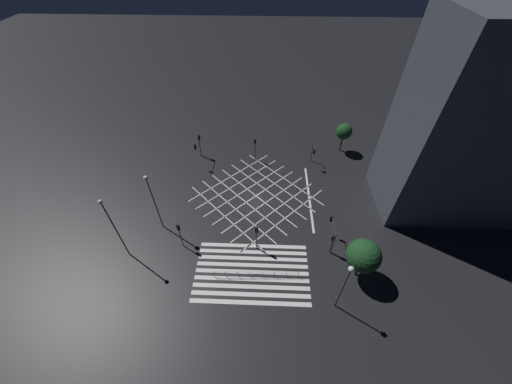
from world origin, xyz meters
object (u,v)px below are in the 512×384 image
Objects in this scene: traffic_light_ne_cross at (313,151)px; street_lamp_far at (347,279)px; traffic_light_se_main at (332,240)px; traffic_light_median_south at (257,233)px; traffic_light_se_cross at (332,228)px; street_tree_far at (364,256)px; street_lamp_west at (111,222)px; traffic_light_median_north at (255,145)px; traffic_light_nw_main at (200,141)px; traffic_light_sw_cross at (179,231)px; street_tree_near at (344,132)px; traffic_light_nw_cross at (197,145)px; street_lamp_east at (151,192)px.

traffic_light_ne_cross is 23.63m from street_lamp_far.
traffic_light_median_south is at bearing -1.61° from traffic_light_se_main.
traffic_light_median_south reaches higher than traffic_light_se_cross.
traffic_light_se_main is at bearing 87.49° from street_lamp_far.
traffic_light_se_main is (-0.20, -1.51, -0.34)m from traffic_light_se_cross.
street_lamp_west is at bearing 176.54° from street_tree_far.
street_lamp_far is 1.37× the size of street_tree_far.
traffic_light_median_north is 0.43× the size of street_lamp_west.
traffic_light_sw_cross is (0.90, -18.30, 0.00)m from traffic_light_nw_main.
street_lamp_west is (-23.68, -18.04, 3.48)m from traffic_light_ne_cross.
street_lamp_west is 36.62m from street_tree_near.
traffic_light_nw_cross is 1.08× the size of traffic_light_median_north.
street_lamp_west reaches higher than street_lamp_far.
traffic_light_sw_cross is at bearing -40.27° from street_lamp_east.
street_lamp_west is 1.88× the size of street_tree_near.
street_tree_far reaches higher than traffic_light_nw_main.
street_lamp_far is at bearing -111.60° from traffic_light_sw_cross.
traffic_light_se_main is 0.35× the size of street_lamp_west.
traffic_light_median_north is at bearing 95.10° from traffic_light_nw_cross.
traffic_light_sw_cross is 30.74m from street_tree_near.
traffic_light_nw_cross is at bearing 51.09° from traffic_light_se_cross.
traffic_light_median_north is 23.99m from street_tree_far.
street_tree_near is at bearing -103.13° from traffic_light_se_main.
street_lamp_east reaches higher than street_lamp_far.
street_lamp_far is (18.48, -25.26, 2.72)m from traffic_light_nw_main.
traffic_light_nw_main is 23.79m from street_tree_near.
traffic_light_ne_cross is at bearing 37.31° from street_lamp_west.
traffic_light_se_cross is 1.56m from traffic_light_se_main.
street_tree_far is (23.78, -5.96, -2.66)m from street_lamp_east.
traffic_light_median_north reaches higher than traffic_light_se_cross.
traffic_light_ne_cross is 0.39× the size of street_lamp_west.
traffic_light_median_south is 0.43× the size of street_lamp_west.
traffic_light_ne_cross is at bearing -142.02° from street_tree_near.
traffic_light_median_south is 8.82m from traffic_light_se_main.
traffic_light_median_north is (-0.88, 17.43, 0.05)m from traffic_light_median_south.
traffic_light_median_south is 11.31m from street_lamp_far.
street_lamp_far is 5.13m from street_tree_far.
traffic_light_se_main is (17.87, -0.26, -0.52)m from traffic_light_sw_cross.
traffic_light_median_north is at bearing 51.83° from street_lamp_east.
traffic_light_se_cross is 24.74m from street_lamp_west.
traffic_light_median_south is (9.97, -18.32, -0.00)m from traffic_light_nw_main.
traffic_light_nw_main is at bearing -174.30° from street_tree_near.
street_lamp_east is (-2.40, -15.50, 3.50)m from traffic_light_nw_main.
traffic_light_median_south is 1.11× the size of traffic_light_se_cross.
street_lamp_west is (-24.13, -1.29, 3.81)m from traffic_light_se_main.
traffic_light_median_south is 0.72× the size of street_tree_far.
street_lamp_far is at bearing 21.06° from traffic_light_median_north.
traffic_light_nw_main reaches higher than traffic_light_se_cross.
street_lamp_west is (-2.96, -4.35, -0.21)m from street_lamp_east.
street_lamp_far is (17.58, -6.96, 2.71)m from traffic_light_sw_cross.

